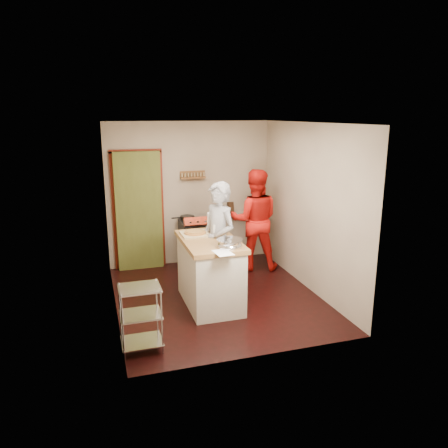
% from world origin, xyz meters
% --- Properties ---
extents(floor, '(3.50, 3.50, 0.00)m').
position_xyz_m(floor, '(0.00, 0.00, 0.00)').
color(floor, black).
rests_on(floor, ground).
extents(back_wall, '(3.00, 0.44, 2.60)m').
position_xyz_m(back_wall, '(-0.64, 1.78, 1.13)').
color(back_wall, tan).
rests_on(back_wall, ground).
extents(left_wall, '(0.04, 3.50, 2.60)m').
position_xyz_m(left_wall, '(-1.50, 0.00, 1.30)').
color(left_wall, tan).
rests_on(left_wall, ground).
extents(right_wall, '(0.04, 3.50, 2.60)m').
position_xyz_m(right_wall, '(1.50, 0.00, 1.30)').
color(right_wall, tan).
rests_on(right_wall, ground).
extents(ceiling, '(3.00, 3.50, 0.02)m').
position_xyz_m(ceiling, '(0.00, 0.00, 2.61)').
color(ceiling, white).
rests_on(ceiling, back_wall).
extents(stove, '(0.60, 0.63, 1.00)m').
position_xyz_m(stove, '(0.05, 1.42, 0.45)').
color(stove, black).
rests_on(stove, ground).
extents(wire_shelving, '(0.48, 0.40, 0.80)m').
position_xyz_m(wire_shelving, '(-1.28, -1.20, 0.44)').
color(wire_shelving, silver).
rests_on(wire_shelving, ground).
extents(island, '(0.77, 1.46, 1.30)m').
position_xyz_m(island, '(-0.16, -0.19, 0.52)').
color(island, '#B4AD99').
rests_on(island, ground).
extents(person_stripe, '(0.64, 0.76, 1.77)m').
position_xyz_m(person_stripe, '(0.03, -0.00, 0.89)').
color(person_stripe, silver).
rests_on(person_stripe, ground).
extents(person_red, '(1.04, 0.91, 1.80)m').
position_xyz_m(person_red, '(1.00, 1.05, 0.90)').
color(person_red, red).
rests_on(person_red, ground).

